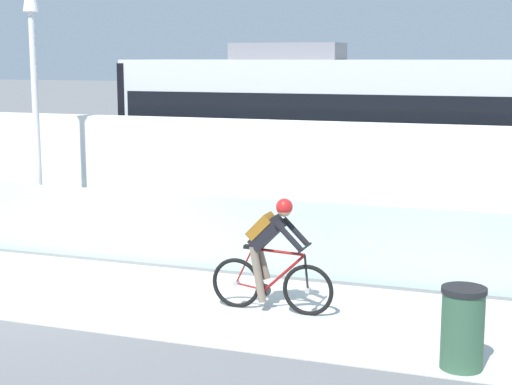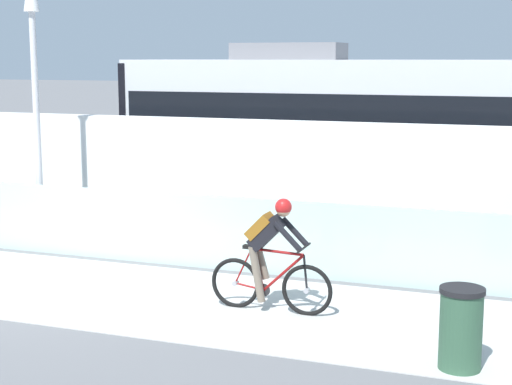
{
  "view_description": "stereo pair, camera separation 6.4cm",
  "coord_description": "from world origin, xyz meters",
  "px_view_note": "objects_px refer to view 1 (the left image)",
  "views": [
    {
      "loc": [
        7.08,
        -10.18,
        3.49
      ],
      "look_at": [
        2.53,
        2.35,
        1.25
      ],
      "focal_mm": 56.37,
      "sensor_mm": 36.0,
      "label": 1
    },
    {
      "loc": [
        7.14,
        -10.16,
        3.49
      ],
      "look_at": [
        2.53,
        2.35,
        1.25
      ],
      "focal_mm": 56.37,
      "sensor_mm": 36.0,
      "label": 2
    }
  ],
  "objects_px": {
    "cyclist_on_bike": "(271,256)",
    "lamp_post_antenna": "(34,69)",
    "tram": "(375,133)",
    "trash_bin": "(463,328)"
  },
  "relations": [
    {
      "from": "cyclist_on_bike",
      "to": "lamp_post_antenna",
      "type": "distance_m",
      "value": 6.19
    },
    {
      "from": "lamp_post_antenna",
      "to": "trash_bin",
      "type": "xyz_separation_m",
      "value": [
        7.95,
        -3.4,
        -2.81
      ]
    },
    {
      "from": "lamp_post_antenna",
      "to": "trash_bin",
      "type": "height_order",
      "value": "lamp_post_antenna"
    },
    {
      "from": "tram",
      "to": "lamp_post_antenna",
      "type": "bearing_deg",
      "value": -138.15
    },
    {
      "from": "cyclist_on_bike",
      "to": "lamp_post_antenna",
      "type": "bearing_deg",
      "value": 157.68
    },
    {
      "from": "cyclist_on_bike",
      "to": "lamp_post_antenna",
      "type": "height_order",
      "value": "lamp_post_antenna"
    },
    {
      "from": "trash_bin",
      "to": "lamp_post_antenna",
      "type": "bearing_deg",
      "value": 156.85
    },
    {
      "from": "tram",
      "to": "cyclist_on_bike",
      "type": "relative_size",
      "value": 6.25
    },
    {
      "from": "tram",
      "to": "lamp_post_antenna",
      "type": "height_order",
      "value": "lamp_post_antenna"
    },
    {
      "from": "tram",
      "to": "cyclist_on_bike",
      "type": "height_order",
      "value": "tram"
    }
  ]
}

